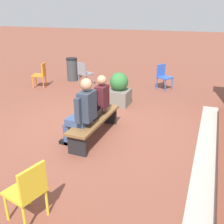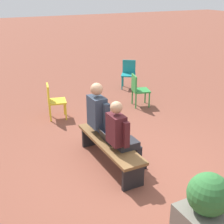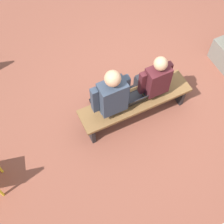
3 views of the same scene
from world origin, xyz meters
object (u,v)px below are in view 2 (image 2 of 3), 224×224
object	(u,v)px
person_student	(122,135)
plastic_chair_near_bench_left	(53,99)
person_adult	(103,117)
plastic_chair_by_pillar	(138,88)
plastic_chair_foreground	(129,72)
planter	(206,211)
laptop	(108,138)
bench	(110,146)

from	to	relation	value
person_student	plastic_chair_near_bench_left	world-z (taller)	person_student
person_adult	plastic_chair_by_pillar	bearing A→B (deg)	-45.94
person_student	person_adult	bearing A→B (deg)	-0.49
plastic_chair_foreground	planter	xyz separation A→B (m)	(-5.92, 2.37, -0.04)
plastic_chair_near_bench_left	planter	size ratio (longest dim) A/B	0.89
person_adult	plastic_chair_foreground	size ratio (longest dim) A/B	1.66
person_adult	planter	size ratio (longest dim) A/B	1.49
plastic_chair_foreground	plastic_chair_by_pillar	bearing A→B (deg)	158.30
person_student	plastic_chair_foreground	world-z (taller)	person_student
person_adult	laptop	distance (m)	0.46
bench	person_adult	distance (m)	0.57
bench	person_student	size ratio (longest dim) A/B	1.39
person_adult	plastic_chair_near_bench_left	bearing A→B (deg)	8.19
plastic_chair_by_pillar	planter	world-z (taller)	planter
bench	plastic_chair_near_bench_left	xyz separation A→B (m)	(2.47, 0.23, 0.13)
person_student	laptop	size ratio (longest dim) A/B	4.04
plastic_chair_near_bench_left	plastic_chair_by_pillar	bearing A→B (deg)	-95.40
person_student	plastic_chair_by_pillar	size ratio (longest dim) A/B	1.54
plastic_chair_by_pillar	plastic_chair_foreground	distance (m)	1.65
person_adult	plastic_chair_near_bench_left	xyz separation A→B (m)	(2.06, 0.30, -0.26)
plastic_chair_near_bench_left	laptop	bearing A→B (deg)	-175.01
bench	planter	world-z (taller)	planter
person_student	planter	size ratio (longest dim) A/B	1.37
plastic_chair_by_pillar	planter	distance (m)	4.73
person_student	plastic_chair_foreground	xyz separation A→B (m)	(4.10, -2.53, -0.22)
bench	planter	xyz separation A→B (m)	(-2.13, -0.22, 0.08)
bench	plastic_chair_by_pillar	world-z (taller)	plastic_chair_by_pillar
bench	plastic_chair_foreground	distance (m)	4.60
plastic_chair_near_bench_left	plastic_chair_by_pillar	xyz separation A→B (m)	(-0.21, -2.21, 0.00)
plastic_chair_foreground	person_student	bearing A→B (deg)	148.38
person_student	planter	distance (m)	1.84
person_adult	planter	world-z (taller)	person_adult
person_student	plastic_chair_foreground	bearing A→B (deg)	-31.62
plastic_chair_by_pillar	bench	bearing A→B (deg)	138.79
person_adult	bench	bearing A→B (deg)	170.31
plastic_chair_near_bench_left	planter	bearing A→B (deg)	-174.41
laptop	plastic_chair_foreground	distance (m)	4.58
bench	plastic_chair_by_pillar	xyz separation A→B (m)	(2.26, -1.98, 0.13)
plastic_chair_by_pillar	planter	bearing A→B (deg)	158.18
plastic_chair_near_bench_left	planter	world-z (taller)	planter
laptop	plastic_chair_near_bench_left	bearing A→B (deg)	4.99
laptop	person_student	bearing A→B (deg)	-167.11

